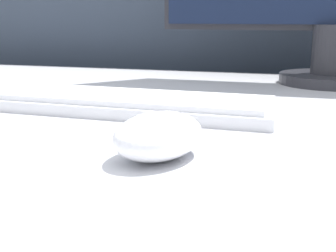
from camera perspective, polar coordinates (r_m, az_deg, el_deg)
The scene contains 3 objects.
partition_panel at distance 1.30m, azimuth 9.93°, elevation 0.29°, with size 5.00×0.03×1.10m.
computer_mouse_near at distance 0.45m, azimuth -1.15°, elevation -1.18°, with size 0.10×0.12×0.05m.
keyboard at distance 0.67m, azimuth -4.35°, elevation 2.73°, with size 0.42×0.15×0.02m.
Camera 1 is at (0.14, -0.62, 0.84)m, focal length 50.00 mm.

